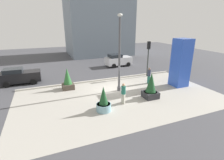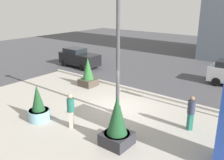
{
  "view_description": "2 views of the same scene",
  "coord_description": "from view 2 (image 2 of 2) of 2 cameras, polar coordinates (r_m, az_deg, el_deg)",
  "views": [
    {
      "loc": [
        -6.11,
        -14.74,
        6.4
      ],
      "look_at": [
        -0.51,
        -0.97,
        1.38
      ],
      "focal_mm": 27.66,
      "sensor_mm": 36.0,
      "label": 1
    },
    {
      "loc": [
        7.99,
        -10.51,
        6.03
      ],
      "look_at": [
        0.03,
        -0.46,
        1.89
      ],
      "focal_mm": 39.29,
      "sensor_mm": 36.0,
      "label": 2
    }
  ],
  "objects": [
    {
      "name": "car_curb_east",
      "position": [
        23.63,
        -7.7,
        5.16
      ],
      "size": [
        4.11,
        1.97,
        1.75
      ],
      "color": "black",
      "rests_on": "ground_plane"
    },
    {
      "name": "lamp_post",
      "position": [
        12.82,
        1.38,
        6.38
      ],
      "size": [
        0.44,
        0.44,
        7.1
      ],
      "color": "#4C4C51",
      "rests_on": "ground_plane"
    },
    {
      "name": "plaza_pavement",
      "position": [
        13.14,
        -4.31,
        -9.47
      ],
      "size": [
        18.0,
        10.0,
        0.02
      ],
      "primitive_type": "cube",
      "color": "#ADA89E",
      "rests_on": "ground_plane"
    },
    {
      "name": "potted_plant_near_left",
      "position": [
        13.42,
        -16.76,
        -6.06
      ],
      "size": [
        1.11,
        1.11,
        1.97
      ],
      "color": "#7AA8B7",
      "rests_on": "ground_plane"
    },
    {
      "name": "pedestrian_crossing",
      "position": [
        12.24,
        -9.58,
        -6.65
      ],
      "size": [
        0.51,
        0.51,
        1.77
      ],
      "color": "#B2AD9E",
      "rests_on": "ground_plane"
    },
    {
      "name": "pedestrian_by_curb",
      "position": [
        12.45,
        17.91,
        -6.94
      ],
      "size": [
        0.51,
        0.51,
        1.76
      ],
      "color": "#236656",
      "rests_on": "ground_plane"
    },
    {
      "name": "potted_plant_mid_plaza",
      "position": [
        18.06,
        -5.6,
        1.4
      ],
      "size": [
        1.14,
        1.14,
        2.15
      ],
      "color": "#4C4238",
      "rests_on": "ground_plane"
    },
    {
      "name": "ground_plane",
      "position": [
        17.62,
        9.0,
        -2.32
      ],
      "size": [
        60.0,
        60.0,
        0.0
      ],
      "primitive_type": "plane",
      "color": "#47474C"
    },
    {
      "name": "curb_strip",
      "position": [
        16.88,
        7.52,
        -2.89
      ],
      "size": [
        18.0,
        0.24,
        0.16
      ],
      "primitive_type": "cube",
      "color": "#B7B2A8",
      "rests_on": "ground_plane"
    },
    {
      "name": "potted_plant_by_pillar",
      "position": [
        10.66,
        1.18,
        -10.24
      ],
      "size": [
        1.21,
        1.21,
        2.31
      ],
      "color": "#2D2D33",
      "rests_on": "ground_plane"
    }
  ]
}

